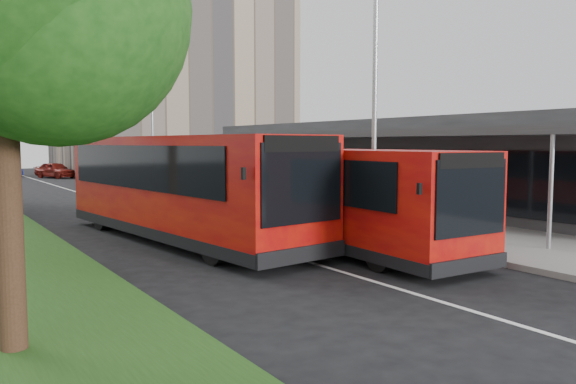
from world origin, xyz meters
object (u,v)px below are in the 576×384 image
object	(u,v)px
lamp_post_far	(151,114)
car_far	(11,170)
lamp_post_near	(373,87)
litter_bin	(257,194)
bus_second	(183,187)
bollard	(197,183)
car_near	(55,170)
bus_main	(334,197)

from	to	relation	value
lamp_post_far	car_far	size ratio (longest dim) A/B	2.43
lamp_post_near	litter_bin	bearing A→B (deg)	84.22
lamp_post_far	litter_bin	bearing A→B (deg)	-85.48
bus_second	bollard	bearing A→B (deg)	58.07
lamp_post_near	car_near	world-z (taller)	lamp_post_near
lamp_post_near	lamp_post_far	distance (m)	20.00
lamp_post_far	car_near	size ratio (longest dim) A/B	2.00
bus_second	litter_bin	size ratio (longest dim) A/B	12.66
litter_bin	bollard	xyz separation A→B (m)	(0.52, 7.73, 0.06)
lamp_post_far	car_near	world-z (taller)	lamp_post_far
litter_bin	car_far	bearing A→B (deg)	100.32
lamp_post_near	bus_second	xyz separation A→B (m)	(-5.46, 2.38, -3.10)
lamp_post_near	bollard	bearing A→B (deg)	85.12
car_near	litter_bin	bearing A→B (deg)	-107.96
bus_second	car_near	bearing A→B (deg)	78.80
lamp_post_near	lamp_post_far	world-z (taller)	same
bus_main	car_far	distance (m)	42.55
lamp_post_far	bus_second	size ratio (longest dim) A/B	0.71
litter_bin	car_near	xyz separation A→B (m)	(-3.20, 28.06, 0.08)
bus_second	litter_bin	bearing A→B (deg)	39.23
bus_main	car_far	bearing A→B (deg)	96.11
bus_second	car_far	bearing A→B (deg)	83.44
lamp_post_far	bus_main	size ratio (longest dim) A/B	0.81
litter_bin	bollard	world-z (taller)	bollard
lamp_post_near	bus_main	size ratio (longest dim) A/B	0.81
bollard	lamp_post_far	bearing A→B (deg)	111.94
lamp_post_near	bus_second	bearing A→B (deg)	156.48
bus_second	lamp_post_near	bearing A→B (deg)	-29.51
bus_second	car_far	world-z (taller)	bus_second
lamp_post_near	bollard	distance (m)	17.05
bus_main	bus_second	size ratio (longest dim) A/B	0.88
litter_bin	car_near	world-z (taller)	car_near
lamp_post_near	car_far	world-z (taller)	lamp_post_near
bus_main	car_near	size ratio (longest dim) A/B	2.48
car_near	lamp_post_near	bearing A→B (deg)	-110.87
bollard	car_far	bearing A→B (deg)	104.53
bus_main	bus_second	distance (m)	4.62
bus_main	car_near	world-z (taller)	bus_main
lamp_post_near	car_far	xyz separation A→B (m)	(-5.07, 41.51, -4.18)
bus_main	lamp_post_far	bearing A→B (deg)	86.16
lamp_post_near	lamp_post_far	bearing A→B (deg)	90.00
bus_second	bollard	distance (m)	15.74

